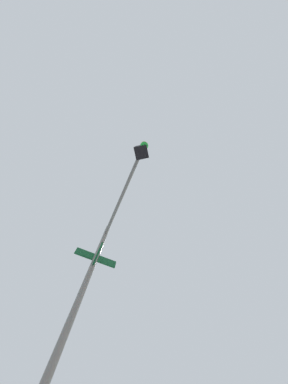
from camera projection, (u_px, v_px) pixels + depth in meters
The scene contains 1 object.
traffic_signal_near at pixel (111, 222), 3.60m from camera, with size 2.82×2.17×6.16m.
Camera 1 is at (-4.92, -5.01, 1.07)m, focal length 16.52 mm.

